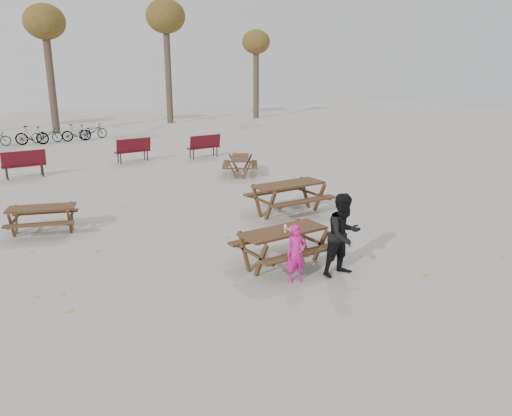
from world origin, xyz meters
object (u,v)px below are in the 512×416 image
main_picnic_table (283,239)px  child (296,254)px  food_tray (292,229)px  soda_bottle (285,229)px  picnic_table_north (43,220)px  picnic_table_east (289,198)px  adult (344,235)px  picnic_table_far (240,166)px

main_picnic_table → child: size_ratio=1.58×
food_tray → child: bearing=-121.4°
soda_bottle → picnic_table_north: bearing=125.6°
child → picnic_table_east: size_ratio=0.57×
adult → main_picnic_table: bearing=125.3°
child → picnic_table_north: bearing=132.7°
food_tray → main_picnic_table: bearing=144.3°
picnic_table_far → child: bearing=-172.4°
picnic_table_far → adult: bearing=-166.5°
child → adult: adult is taller
main_picnic_table → child: 0.82m
soda_bottle → child: (-0.21, -0.63, -0.28)m
adult → picnic_table_north: adult is taller
food_tray → soda_bottle: size_ratio=1.06×
main_picnic_table → picnic_table_far: size_ratio=1.12×
adult → picnic_table_far: (3.23, 8.99, -0.48)m
soda_bottle → adult: (0.75, -0.88, -0.02)m
picnic_table_east → main_picnic_table: bearing=-127.9°
soda_bottle → picnic_table_north: 6.25m
child → soda_bottle: bearing=83.0°
soda_bottle → adult: 1.16m
picnic_table_east → picnic_table_north: size_ratio=1.27×
picnic_table_east → picnic_table_north: picnic_table_east is taller
food_tray → picnic_table_far: bearing=64.9°
adult → picnic_table_far: adult is taller
child → picnic_table_far: bearing=76.1°
child → adult: 1.03m
picnic_table_far → picnic_table_north: bearing=145.1°
main_picnic_table → soda_bottle: size_ratio=10.59×
picnic_table_east → picnic_table_far: bearing=74.0°
soda_bottle → picnic_table_north: size_ratio=0.11×
main_picnic_table → adult: bearing=-55.6°
picnic_table_east → food_tray: bearing=-125.3°
main_picnic_table → soda_bottle: soda_bottle is taller
soda_bottle → main_picnic_table: bearing=69.4°
main_picnic_table → adult: (0.70, -1.02, 0.24)m
child → picnic_table_north: child is taller
main_picnic_table → picnic_table_east: (2.38, 2.94, -0.16)m
main_picnic_table → child: (-0.27, -0.78, -0.02)m
adult → picnic_table_east: size_ratio=0.83×
soda_bottle → picnic_table_far: (3.98, 8.11, -0.50)m
adult → picnic_table_north: 7.40m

